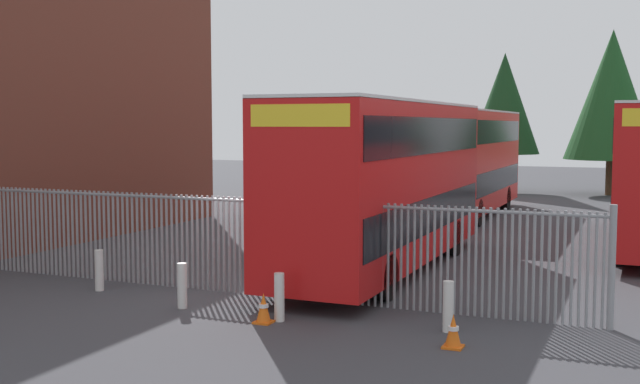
# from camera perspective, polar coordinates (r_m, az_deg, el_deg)

# --- Properties ---
(ground_plane) EXTENTS (100.00, 100.00, 0.00)m
(ground_plane) POSITION_cam_1_polar(r_m,az_deg,el_deg) (24.77, 3.66, -3.87)
(ground_plane) COLOR #3D3D42
(palisade_fence) EXTENTS (15.60, 0.14, 2.35)m
(palisade_fence) POSITION_cam_1_polar(r_m,az_deg,el_deg) (17.40, -5.56, -3.73)
(palisade_fence) COLOR gray
(palisade_fence) RESTS_ON ground
(double_decker_bus_near_gate) EXTENTS (2.54, 10.81, 4.42)m
(double_decker_bus_near_gate) POSITION_cam_1_polar(r_m,az_deg,el_deg) (20.06, 4.92, 1.01)
(double_decker_bus_near_gate) COLOR red
(double_decker_bus_near_gate) RESTS_ON ground
(double_decker_bus_behind_fence_right) EXTENTS (2.54, 10.81, 4.42)m
(double_decker_bus_behind_fence_right) POSITION_cam_1_polar(r_m,az_deg,el_deg) (32.90, 10.93, 2.48)
(double_decker_bus_behind_fence_right) COLOR red
(double_decker_bus_behind_fence_right) RESTS_ON ground
(bollard_near_left) EXTENTS (0.20, 0.20, 0.95)m
(bollard_near_left) POSITION_cam_1_polar(r_m,az_deg,el_deg) (18.49, -16.07, -5.60)
(bollard_near_left) COLOR silver
(bollard_near_left) RESTS_ON ground
(bollard_center_front) EXTENTS (0.20, 0.20, 0.95)m
(bollard_center_front) POSITION_cam_1_polar(r_m,az_deg,el_deg) (16.35, -10.20, -6.86)
(bollard_center_front) COLOR silver
(bollard_center_front) RESTS_ON ground
(bollard_near_right) EXTENTS (0.20, 0.20, 0.95)m
(bollard_near_right) POSITION_cam_1_polar(r_m,az_deg,el_deg) (15.07, -3.04, -7.80)
(bollard_near_right) COLOR silver
(bollard_near_right) RESTS_ON ground
(bollard_far_right) EXTENTS (0.20, 0.20, 0.95)m
(bollard_far_right) POSITION_cam_1_polar(r_m,az_deg,el_deg) (14.50, 9.50, -8.38)
(bollard_far_right) COLOR silver
(bollard_far_right) RESTS_ON ground
(traffic_cone_by_gate) EXTENTS (0.34, 0.34, 0.59)m
(traffic_cone_by_gate) POSITION_cam_1_polar(r_m,az_deg,el_deg) (13.54, 9.86, -10.16)
(traffic_cone_by_gate) COLOR orange
(traffic_cone_by_gate) RESTS_ON ground
(traffic_cone_mid_forecourt) EXTENTS (0.34, 0.34, 0.59)m
(traffic_cone_mid_forecourt) POSITION_cam_1_polar(r_m,az_deg,el_deg) (14.99, -4.22, -8.61)
(traffic_cone_mid_forecourt) COLOR orange
(traffic_cone_mid_forecourt) RESTS_ON ground
(tree_short_side) EXTENTS (3.95, 3.95, 7.85)m
(tree_short_side) POSITION_cam_1_polar(r_m,az_deg,el_deg) (44.63, 13.52, 6.39)
(tree_short_side) COLOR #4C3823
(tree_short_side) RESTS_ON ground
(tree_mid_row) EXTENTS (4.89, 4.89, 8.94)m
(tree_mid_row) POSITION_cam_1_polar(r_m,az_deg,el_deg) (44.61, 20.84, 6.77)
(tree_mid_row) COLOR #4C3823
(tree_mid_row) RESTS_ON ground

